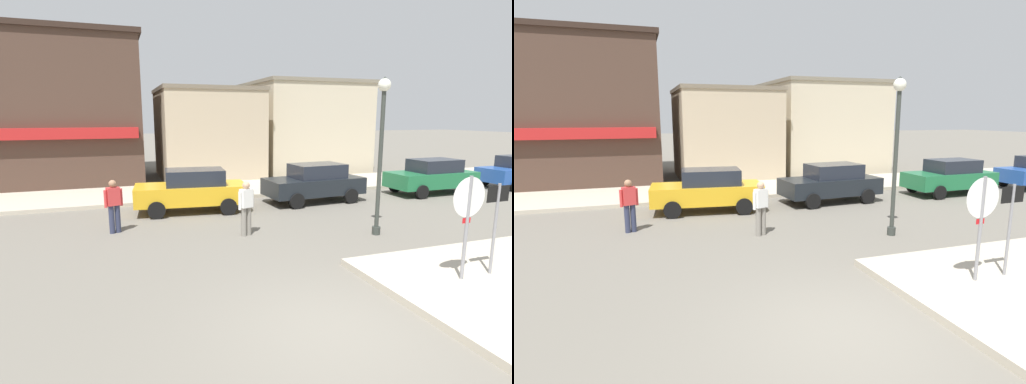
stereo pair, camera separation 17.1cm
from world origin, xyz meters
TOP-DOWN VIEW (x-y plane):
  - ground_plane at (0.00, 0.00)m, footprint 160.00×160.00m
  - kerb_far at (0.00, 12.67)m, footprint 80.00×4.00m
  - stop_sign at (3.34, 0.73)m, footprint 0.82×0.07m
  - one_way_sign at (4.15, 0.76)m, footprint 0.60×0.06m
  - lamp_post at (3.92, 4.40)m, footprint 0.36×0.36m
  - parked_car_nearest at (-0.68, 9.13)m, footprint 4.16×2.20m
  - parked_car_second at (4.33, 9.14)m, footprint 4.11×2.08m
  - parked_car_third at (10.16, 8.97)m, footprint 4.02×1.92m
  - pedestrian_crossing_near at (-3.39, 7.14)m, footprint 0.55×0.32m
  - pedestrian_crossing_far at (0.25, 5.58)m, footprint 0.55×0.33m
  - building_corner_shop at (-6.49, 19.05)m, footprint 9.38×9.26m
  - building_storefront_left_near at (1.76, 17.43)m, footprint 5.43×5.87m
  - building_storefront_left_mid at (8.34, 19.35)m, footprint 6.79×8.09m

SIDE VIEW (x-z plane):
  - ground_plane at x=0.00m, z-range 0.00..0.00m
  - kerb_far at x=0.00m, z-range 0.00..0.15m
  - parked_car_nearest at x=-0.68m, z-range 0.03..1.59m
  - parked_car_second at x=4.33m, z-range 0.03..1.59m
  - parked_car_third at x=10.16m, z-range 0.03..1.59m
  - pedestrian_crossing_near at x=-3.39m, z-range 0.06..1.67m
  - pedestrian_crossing_far at x=0.25m, z-range 0.06..1.67m
  - one_way_sign at x=4.15m, z-range 0.28..2.38m
  - stop_sign at x=3.34m, z-range 0.37..2.67m
  - building_storefront_left_near at x=1.76m, z-range 0.00..4.98m
  - building_storefront_left_mid at x=8.34m, z-range 0.00..5.59m
  - lamp_post at x=3.92m, z-range 0.69..5.23m
  - building_corner_shop at x=-6.49m, z-range 0.00..7.43m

